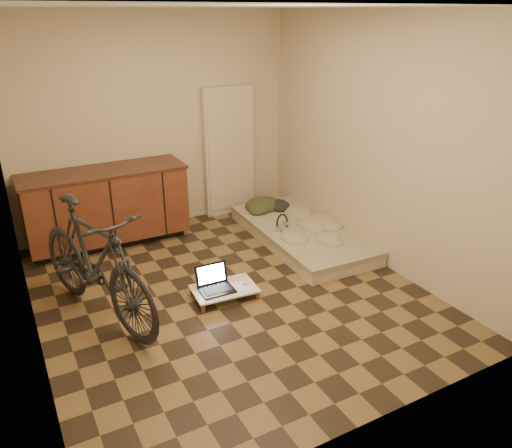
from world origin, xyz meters
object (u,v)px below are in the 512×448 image
bicycle (94,257)px  futon (301,234)px  laptop (215,284)px  lap_desk (224,289)px

bicycle → futon: bearing=-6.8°
bicycle → laptop: bicycle is taller
laptop → bicycle: bearing=170.4°
futon → lap_desk: futon is taller
futon → laptop: size_ratio=6.28×
futon → laptop: 1.63m
bicycle → lap_desk: bearing=-30.4°
bicycle → laptop: 1.15m
lap_desk → laptop: laptop is taller
laptop → lap_desk: bearing=-19.9°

